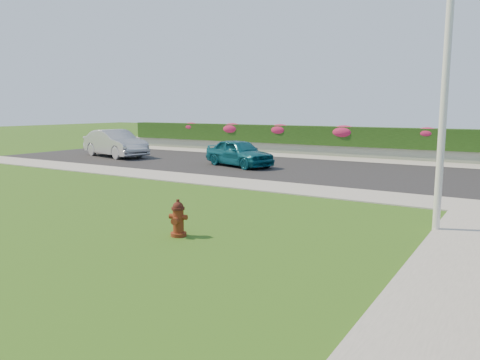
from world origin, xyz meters
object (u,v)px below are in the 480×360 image
Objects in this scene: fire_hydrant at (178,219)px; sedan_teal at (239,153)px; sedan_silver at (115,143)px; utility_pole at (444,109)px.

sedan_teal is (-5.20, 10.90, 0.29)m from fire_hydrant.
sedan_teal is 8.21m from sedan_silver.
sedan_teal is 12.55m from utility_pole.
utility_pole is (4.69, 3.45, 2.35)m from fire_hydrant.
utility_pole reaches higher than sedan_silver.
sedan_teal is at bearing 102.21° from fire_hydrant.
sedan_silver reaches higher than sedan_teal.
sedan_teal is at bearing -76.75° from sedan_silver.
utility_pole is at bearing -108.41° from sedan_teal.
fire_hydrant is 0.22× the size of sedan_teal.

